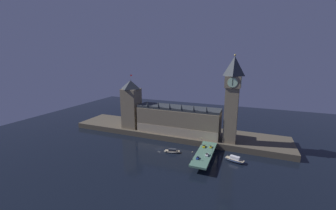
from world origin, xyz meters
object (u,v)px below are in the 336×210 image
Objects in this scene: car_southbound_lead at (207,155)px; street_lamp_mid at (212,149)px; pedestrian_mid_walk at (211,154)px; street_lamp_near at (192,154)px; car_northbound_lead at (204,146)px; victoria_tower at (131,104)px; pedestrian_far_rail at (202,144)px; boat_upstream at (172,151)px; car_northbound_trail at (198,158)px; street_lamp_far at (202,140)px; boat_downstream at (235,160)px; car_southbound_trail at (211,147)px; clock_tower at (232,97)px.

street_lamp_mid reaches higher than car_southbound_lead.
street_lamp_mid is at bearing 82.56° from pedestrian_mid_walk.
street_lamp_near is (-8.45, -10.60, 3.49)m from car_southbound_lead.
car_northbound_lead is 25.43m from street_lamp_near.
car_northbound_lead is (83.67, -24.41, -23.98)m from victoria_tower.
victoria_tower is at bearing 159.36° from street_lamp_mid.
car_southbound_lead is 2.46× the size of pedestrian_far_rail.
street_lamp_near is 29.66m from boat_upstream.
car_southbound_lead is (5.37, 7.44, 0.06)m from car_northbound_trail.
street_lamp_far is 0.38× the size of boat_downstream.
street_lamp_mid is (8.45, -10.28, 3.43)m from car_northbound_lead.
car_northbound_lead is 5.54m from car_southbound_trail.
car_northbound_trail is 14.73m from street_lamp_mid.
clock_tower is 48.51m from street_lamp_mid.
street_lamp_mid is at bearing -161.60° from boat_downstream.
car_southbound_trail is (89.03, -23.03, -24.10)m from victoria_tower.
victoria_tower is 85.58m from street_lamp_far.
boat_upstream is at bearing -176.95° from boat_downstream.
street_lamp_far is (0.00, 29.44, -0.28)m from street_lamp_near.
pedestrian_far_rail is 0.26× the size of street_lamp_mid.
pedestrian_far_rail is at bearing 128.87° from street_lamp_mid.
pedestrian_far_rail is at bearing -138.70° from clock_tower.
clock_tower is 19.68× the size of car_northbound_trail.
street_lamp_mid is 18.70m from street_lamp_far.
pedestrian_far_rail reaches higher than car_southbound_trail.
clock_tower is at bearing 70.78° from car_southbound_lead.
pedestrian_mid_walk reaches higher than pedestrian_far_rail.
car_northbound_trail is at bearing -145.69° from boat_downstream.
car_southbound_trail reaches higher than boat_upstream.
pedestrian_far_rail is at bearing 89.20° from street_lamp_near.
car_southbound_lead is at bearing -126.84° from street_lamp_mid.
victoria_tower reaches higher than boat_upstream.
car_northbound_lead is 25.94m from boat_downstream.
car_southbound_lead is 0.29× the size of boat_upstream.
clock_tower is at bearing 39.29° from street_lamp_far.
boat_upstream is at bearing -163.88° from car_southbound_trail.
car_southbound_trail is at bearing 100.32° from pedestrian_mid_walk.
boat_upstream is (-25.20, -7.45, -5.57)m from car_northbound_lead.
car_southbound_lead is (-12.56, -36.03, -38.70)m from clock_tower.
car_northbound_lead is at bearing 129.41° from street_lamp_mid.
clock_tower is at bearing 74.22° from pedestrian_mid_walk.
clock_tower is 19.35× the size of car_southbound_trail.
boat_downstream is at bearing 26.81° from pedestrian_mid_walk.
street_lamp_far is at bearing 128.07° from street_lamp_mid.
pedestrian_far_rail reaches higher than boat_upstream.
car_southbound_lead is at bearing -65.82° from pedestrian_far_rail.
street_lamp_mid is 0.46× the size of boat_upstream.
pedestrian_far_rail is at bearing 25.99° from boat_upstream.
clock_tower is 16.45× the size of car_northbound_lead.
street_lamp_mid is (0.40, 3.06, 3.24)m from pedestrian_mid_walk.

